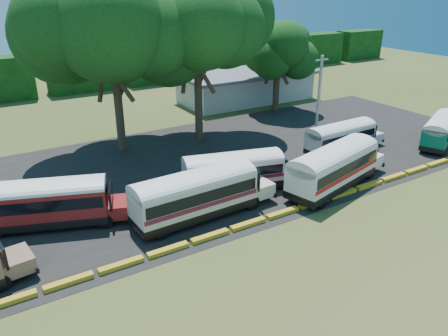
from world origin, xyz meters
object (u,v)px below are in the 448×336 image
bus_red (46,201)px  bus_white_red (335,165)px  bus_teal (441,128)px  bus_cream_west (197,192)px  tree_west (111,31)px

bus_red → bus_white_red: bearing=4.6°
bus_teal → bus_cream_west: bearing=156.9°
bus_cream_west → bus_white_red: bus_white_red is taller
tree_west → bus_red: bearing=-128.6°
bus_red → tree_west: tree_west is taller
bus_teal → tree_west: tree_west is taller
bus_red → tree_west: 17.65m
bus_cream_west → bus_teal: size_ratio=1.17×
bus_cream_west → bus_teal: 28.41m
bus_red → bus_teal: (37.59, -3.83, -0.21)m
bus_teal → tree_west: bearing=127.3°
tree_west → bus_cream_west: bearing=-90.3°
bus_cream_west → bus_white_red: 11.65m
bus_teal → tree_west: 33.68m
bus_white_red → bus_red: bearing=150.4°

